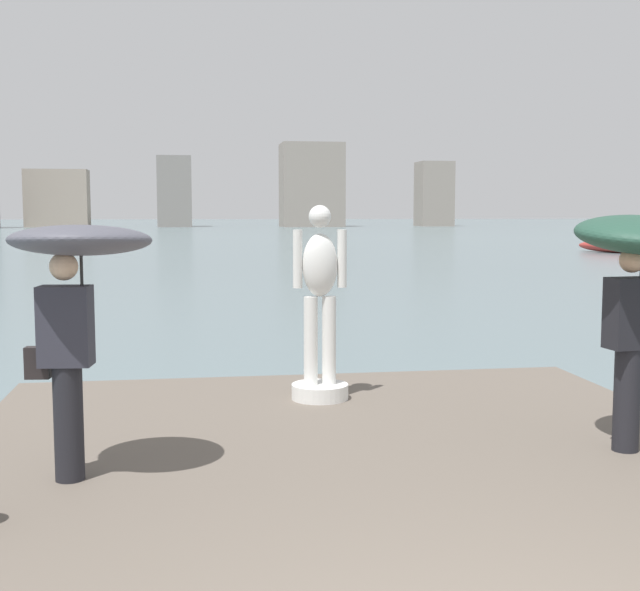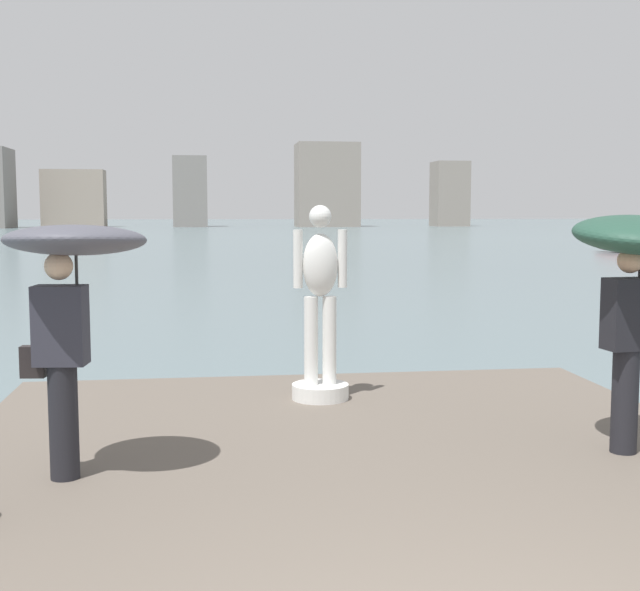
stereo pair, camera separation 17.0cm
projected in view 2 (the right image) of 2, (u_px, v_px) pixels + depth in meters
The scene contains 7 objects.
ground_plane at pixel (231, 258), 42.54m from camera, with size 400.00×400.00×0.00m, color slate.
pier at pixel (397, 565), 5.24m from camera, with size 6.74×10.36×0.40m, color #60564C.
statue_white_figure at pixel (320, 318), 8.90m from camera, with size 0.62×0.62×2.09m.
onlooker_left at pixel (71, 277), 6.20m from camera, with size 1.16×1.17×1.96m.
onlooker_right at pixel (638, 259), 6.89m from camera, with size 1.22×1.25×2.05m.
boat_mid at pixel (631, 247), 47.70m from camera, with size 3.50×5.32×0.73m.
distant_skyline at pixel (199, 190), 123.71m from camera, with size 75.76×13.50×12.61m.
Camera 2 is at (-1.16, -2.74, 2.44)m, focal length 46.48 mm.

